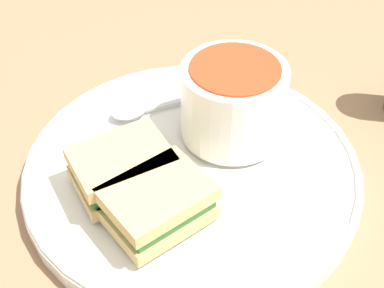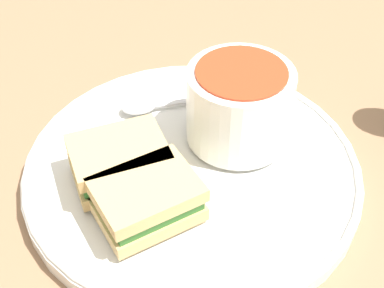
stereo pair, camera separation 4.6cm
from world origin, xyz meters
TOP-DOWN VIEW (x-y plane):
  - ground_plane at (0.00, 0.00)m, footprint 2.40×2.40m
  - plate at (0.00, 0.00)m, footprint 0.30×0.30m
  - soup_bowl at (-0.05, 0.02)m, footprint 0.09×0.09m
  - spoon at (-0.05, -0.07)m, footprint 0.09×0.11m
  - sandwich_half_near at (0.04, -0.05)m, footprint 0.10×0.10m
  - sandwich_half_far at (0.07, -0.01)m, footprint 0.10×0.09m

SIDE VIEW (x-z plane):
  - ground_plane at x=0.00m, z-range 0.00..0.00m
  - plate at x=0.00m, z-range 0.00..0.02m
  - spoon at x=-0.05m, z-range 0.02..0.03m
  - sandwich_half_near at x=0.04m, z-range 0.02..0.05m
  - sandwich_half_far at x=0.07m, z-range 0.02..0.05m
  - soup_bowl at x=-0.05m, z-range 0.02..0.09m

